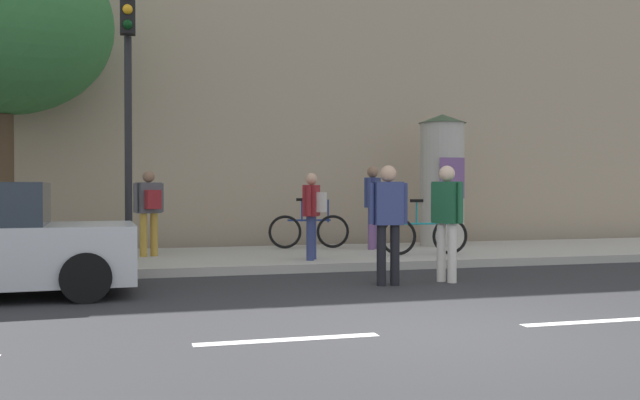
% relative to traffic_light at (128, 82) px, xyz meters
% --- Properties ---
extents(ground_plane, '(80.00, 80.00, 0.00)m').
position_rel_traffic_light_xyz_m(ground_plane, '(3.20, -5.24, -3.18)').
color(ground_plane, '#2B2B2D').
extents(sidewalk_curb, '(36.00, 4.00, 0.15)m').
position_rel_traffic_light_xyz_m(sidewalk_curb, '(3.20, 1.76, -3.11)').
color(sidewalk_curb, '#B2ADA3').
rests_on(sidewalk_curb, ground_plane).
extents(lane_markings, '(25.80, 0.16, 0.01)m').
position_rel_traffic_light_xyz_m(lane_markings, '(3.20, -5.24, -3.18)').
color(lane_markings, silver).
rests_on(lane_markings, ground_plane).
extents(building_backdrop, '(36.00, 5.00, 11.04)m').
position_rel_traffic_light_xyz_m(building_backdrop, '(3.20, 6.76, 2.34)').
color(building_backdrop, tan).
rests_on(building_backdrop, ground_plane).
extents(traffic_light, '(0.24, 0.45, 4.53)m').
position_rel_traffic_light_xyz_m(traffic_light, '(0.00, 0.00, 0.00)').
color(traffic_light, black).
rests_on(traffic_light, sidewalk_curb).
extents(poster_column, '(1.09, 1.09, 2.99)m').
position_rel_traffic_light_xyz_m(poster_column, '(6.86, 2.74, -1.52)').
color(poster_column, '#B2ADA3').
rests_on(poster_column, sidewalk_curb).
extents(street_tree, '(4.11, 4.11, 6.21)m').
position_rel_traffic_light_xyz_m(street_tree, '(-2.32, 2.66, 1.41)').
color(street_tree, '#4C3826').
rests_on(street_tree, sidewalk_curb).
extents(pedestrian_tallest, '(0.60, 0.40, 1.79)m').
position_rel_traffic_light_xyz_m(pedestrian_tallest, '(3.73, -2.00, -2.11)').
color(pedestrian_tallest, black).
rests_on(pedestrian_tallest, ground_plane).
extents(pedestrian_in_light_jacket, '(0.40, 0.53, 1.80)m').
position_rel_traffic_light_xyz_m(pedestrian_in_light_jacket, '(4.74, -1.90, -2.12)').
color(pedestrian_in_light_jacket, silver).
rests_on(pedestrian_in_light_jacket, ground_plane).
extents(pedestrian_near_pole, '(0.57, 0.49, 1.64)m').
position_rel_traffic_light_xyz_m(pedestrian_near_pole, '(0.37, 1.92, -2.06)').
color(pedestrian_near_pole, '#B78C33').
rests_on(pedestrian_near_pole, sidewalk_curb).
extents(pedestrian_with_bag, '(0.51, 0.61, 1.58)m').
position_rel_traffic_light_xyz_m(pedestrian_with_bag, '(3.23, 0.49, -2.09)').
color(pedestrian_with_bag, navy).
rests_on(pedestrian_with_bag, sidewalk_curb).
extents(pedestrian_in_dark_shirt, '(0.47, 0.57, 1.78)m').
position_rel_traffic_light_xyz_m(pedestrian_in_dark_shirt, '(5.03, 2.29, -1.97)').
color(pedestrian_in_dark_shirt, '#724C84').
rests_on(pedestrian_in_dark_shirt, sidewalk_curb).
extents(bicycle_leaning, '(1.76, 0.28, 1.09)m').
position_rel_traffic_light_xyz_m(bicycle_leaning, '(3.77, 2.87, -2.64)').
color(bicycle_leaning, black).
rests_on(bicycle_leaning, sidewalk_curb).
extents(bicycle_upright, '(1.77, 0.25, 1.09)m').
position_rel_traffic_light_xyz_m(bicycle_upright, '(5.58, 0.84, -2.64)').
color(bicycle_upright, black).
rests_on(bicycle_upright, sidewalk_curb).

